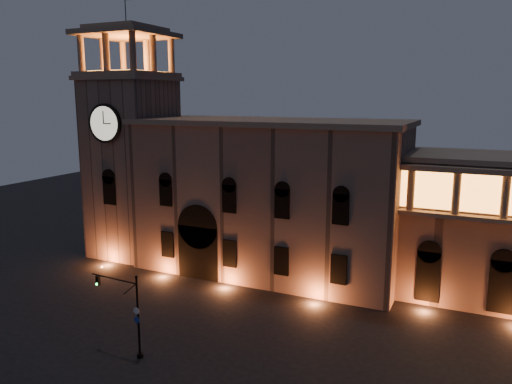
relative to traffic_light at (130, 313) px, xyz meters
The scene contains 4 objects.
ground 5.42m from the traffic_light, ahead, with size 160.00×160.00×0.00m, color black.
government_building 23.24m from the traffic_light, 85.00° to the left, with size 30.80×12.80×17.60m.
clock_tower 28.60m from the traffic_light, 127.28° to the left, with size 9.80×9.80×32.40m.
traffic_light is the anchor object (origin of this frame).
Camera 1 is at (20.08, -29.49, 20.06)m, focal length 35.00 mm.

